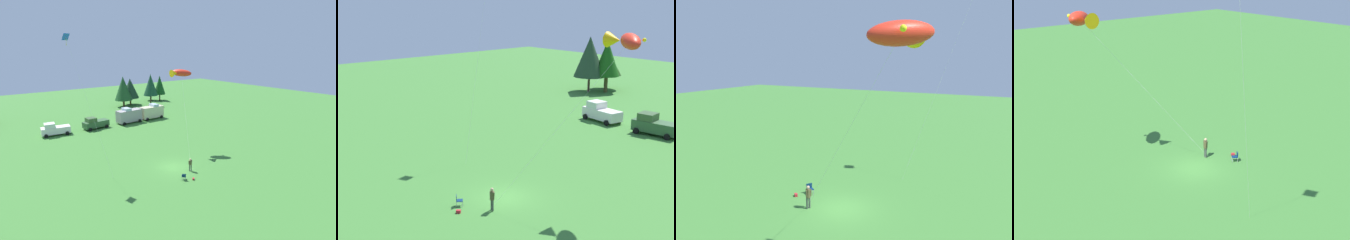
% 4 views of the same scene
% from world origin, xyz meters
% --- Properties ---
extents(ground_plane, '(160.00, 160.00, 0.00)m').
position_xyz_m(ground_plane, '(0.00, 0.00, 0.00)').
color(ground_plane, '#3D7A31').
extents(person_kite_flyer, '(0.52, 0.43, 1.74)m').
position_xyz_m(person_kite_flyer, '(1.09, -2.22, 1.02)').
color(person_kite_flyer, '#3D463E').
rests_on(person_kite_flyer, ground).
extents(folding_chair, '(0.67, 0.67, 0.82)m').
position_xyz_m(folding_chair, '(-1.15, -3.58, 0.49)').
color(folding_chair, '#0B284D').
rests_on(folding_chair, ground).
extents(backpack_on_grass, '(0.38, 0.38, 0.22)m').
position_xyz_m(backpack_on_grass, '(-0.19, -4.27, 0.11)').
color(backpack_on_grass, '#B6222A').
rests_on(backpack_on_grass, ground).
extents(truck_white_pickup, '(5.21, 2.92, 2.34)m').
position_xyz_m(truck_white_pickup, '(-9.32, 23.93, 1.10)').
color(truck_white_pickup, silver).
rests_on(truck_white_pickup, ground).
extents(truck_green_flatbed, '(5.19, 2.85, 2.34)m').
position_xyz_m(truck_green_flatbed, '(-1.72, 23.56, 1.10)').
color(truck_green_flatbed, '#325831').
rests_on(truck_green_flatbed, ground).
extents(kite_large_fish, '(6.74, 10.12, 12.52)m').
position_xyz_m(kite_large_fish, '(5.81, 6.08, 11.87)').
color(kite_large_fish, red).
rests_on(kite_large_fish, ground).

